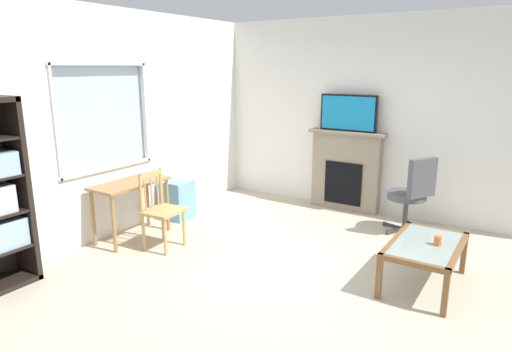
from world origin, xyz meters
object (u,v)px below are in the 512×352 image
object	(u,v)px
wooden_chair	(161,209)
plastic_drawer_unit	(177,199)
tv	(348,113)
sippy_cup	(438,240)
desk_under_window	(131,191)
fireplace	(346,170)
coffee_table	(425,249)
office_chair	(412,191)

from	to	relation	value
wooden_chair	plastic_drawer_unit	bearing A→B (deg)	32.98
tv	sippy_cup	xyz separation A→B (m)	(-1.81, -1.65, -0.95)
desk_under_window	wooden_chair	size ratio (longest dim) A/B	1.06
plastic_drawer_unit	fireplace	world-z (taller)	fireplace
desk_under_window	plastic_drawer_unit	distance (m)	0.91
plastic_drawer_unit	fireplace	size ratio (longest dim) A/B	0.46
fireplace	coffee_table	bearing A→B (deg)	-139.74
office_chair	coffee_table	size ratio (longest dim) A/B	0.98
wooden_chair	plastic_drawer_unit	xyz separation A→B (m)	(0.87, 0.56, -0.20)
desk_under_window	sippy_cup	bearing A→B (deg)	-78.58
desk_under_window	office_chair	distance (m)	3.49
desk_under_window	tv	distance (m)	3.17
wooden_chair	plastic_drawer_unit	distance (m)	1.05
fireplace	coffee_table	distance (m)	2.41
plastic_drawer_unit	desk_under_window	bearing A→B (deg)	-176.63
fireplace	office_chair	size ratio (longest dim) A/B	1.17
tv	sippy_cup	distance (m)	2.63
desk_under_window	wooden_chair	bearing A→B (deg)	-92.33
office_chair	sippy_cup	distance (m)	1.45
fireplace	office_chair	bearing A→B (deg)	-114.72
coffee_table	tv	bearing A→B (deg)	40.54
tv	coffee_table	distance (m)	2.61
plastic_drawer_unit	fireplace	bearing A→B (deg)	-47.41
wooden_chair	plastic_drawer_unit	size ratio (longest dim) A/B	1.68
fireplace	desk_under_window	bearing A→B (deg)	144.96
desk_under_window	coffee_table	xyz separation A→B (m)	(0.68, -3.32, -0.22)
desk_under_window	coffee_table	world-z (taller)	desk_under_window
plastic_drawer_unit	coffee_table	size ratio (longest dim) A/B	0.53
tv	coffee_table	size ratio (longest dim) A/B	0.82
desk_under_window	fireplace	bearing A→B (deg)	-35.04
tv	coffee_table	xyz separation A→B (m)	(-1.81, -1.55, -1.06)
plastic_drawer_unit	coffee_table	world-z (taller)	plastic_drawer_unit
fireplace	tv	xyz separation A→B (m)	(-0.02, -0.00, 0.84)
wooden_chair	tv	distance (m)	2.97
coffee_table	desk_under_window	bearing A→B (deg)	101.67
fireplace	coffee_table	size ratio (longest dim) A/B	1.15
tv	fireplace	bearing A→B (deg)	0.00
wooden_chair	sippy_cup	bearing A→B (deg)	-76.24
fireplace	coffee_table	xyz separation A→B (m)	(-1.83, -1.55, -0.21)
desk_under_window	wooden_chair	world-z (taller)	wooden_chair
office_chair	fireplace	bearing A→B (deg)	65.28
fireplace	office_chair	distance (m)	1.19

